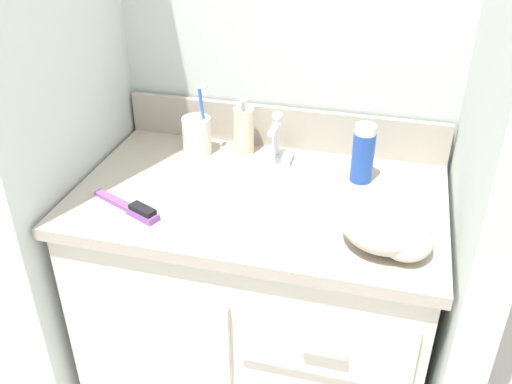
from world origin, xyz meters
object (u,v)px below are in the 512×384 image
at_px(hairbrush, 134,209).
at_px(shaving_cream_can, 363,154).
at_px(toothbrush_cup, 197,135).
at_px(hand_towel, 390,227).
at_px(soap_dispenser, 244,129).

bearing_deg(hairbrush, shaving_cream_can, 54.33).
xyz_separation_m(toothbrush_cup, hand_towel, (0.54, -0.31, -0.01)).
distance_m(shaving_cream_can, hairbrush, 0.58).
xyz_separation_m(soap_dispenser, shaving_cream_can, (0.33, -0.08, 0.01)).
bearing_deg(soap_dispenser, hand_towel, -39.33).
bearing_deg(hand_towel, toothbrush_cup, 150.54).
distance_m(soap_dispenser, shaving_cream_can, 0.34).
distance_m(hairbrush, hand_towel, 0.58).
bearing_deg(toothbrush_cup, hairbrush, -97.09).
xyz_separation_m(toothbrush_cup, shaving_cream_can, (0.46, -0.04, 0.02)).
relative_size(toothbrush_cup, hand_towel, 1.03).
relative_size(soap_dispenser, hand_towel, 0.83).
bearing_deg(soap_dispenser, toothbrush_cup, -163.35).
height_order(soap_dispenser, hairbrush, soap_dispenser).
xyz_separation_m(shaving_cream_can, hairbrush, (-0.50, -0.29, -0.07)).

